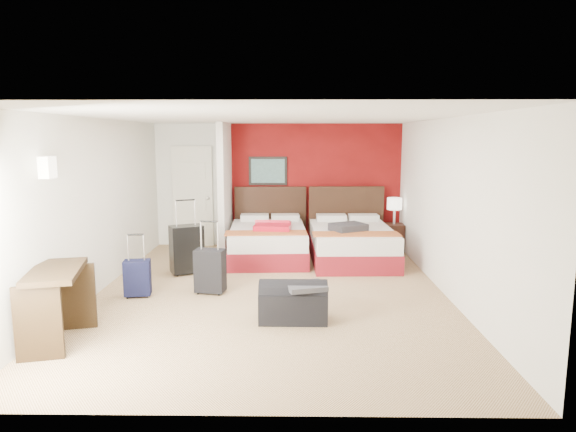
{
  "coord_description": "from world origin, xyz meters",
  "views": [
    {
      "loc": [
        0.35,
        -6.99,
        2.23
      ],
      "look_at": [
        0.24,
        0.8,
        1.0
      ],
      "focal_mm": 31.27,
      "sensor_mm": 36.0,
      "label": 1
    }
  ],
  "objects_px": {
    "bed_right": "(352,245)",
    "bed_left": "(268,243)",
    "duffel_bag": "(293,304)",
    "nightstand": "(393,237)",
    "suitcase_black": "(187,251)",
    "red_suitcase_open": "(273,225)",
    "table_lamp": "(394,211)",
    "suitcase_charcoal": "(210,272)",
    "suitcase_navy": "(138,280)",
    "desk": "(58,306)"
  },
  "relations": [
    {
      "from": "bed_right",
      "to": "red_suitcase_open",
      "type": "bearing_deg",
      "value": 175.77
    },
    {
      "from": "bed_left",
      "to": "suitcase_charcoal",
      "type": "relative_size",
      "value": 3.21
    },
    {
      "from": "suitcase_navy",
      "to": "table_lamp",
      "type": "bearing_deg",
      "value": 27.05
    },
    {
      "from": "suitcase_navy",
      "to": "bed_left",
      "type": "bearing_deg",
      "value": 44.28
    },
    {
      "from": "red_suitcase_open",
      "to": "table_lamp",
      "type": "xyz_separation_m",
      "value": [
        2.35,
        0.82,
        0.15
      ]
    },
    {
      "from": "table_lamp",
      "to": "suitcase_black",
      "type": "height_order",
      "value": "table_lamp"
    },
    {
      "from": "bed_left",
      "to": "duffel_bag",
      "type": "distance_m",
      "value": 3.19
    },
    {
      "from": "red_suitcase_open",
      "to": "suitcase_charcoal",
      "type": "distance_m",
      "value": 2.16
    },
    {
      "from": "suitcase_charcoal",
      "to": "suitcase_navy",
      "type": "relative_size",
      "value": 1.23
    },
    {
      "from": "bed_left",
      "to": "red_suitcase_open",
      "type": "xyz_separation_m",
      "value": [
        0.1,
        -0.1,
        0.35
      ]
    },
    {
      "from": "table_lamp",
      "to": "desk",
      "type": "relative_size",
      "value": 0.51
    },
    {
      "from": "bed_right",
      "to": "duffel_bag",
      "type": "xyz_separation_m",
      "value": [
        -1.04,
        -2.99,
        -0.1
      ]
    },
    {
      "from": "red_suitcase_open",
      "to": "suitcase_charcoal",
      "type": "bearing_deg",
      "value": -107.87
    },
    {
      "from": "desk",
      "to": "suitcase_black",
      "type": "bearing_deg",
      "value": 60.53
    },
    {
      "from": "bed_left",
      "to": "suitcase_black",
      "type": "bearing_deg",
      "value": -144.48
    },
    {
      "from": "suitcase_charcoal",
      "to": "desk",
      "type": "distance_m",
      "value": 2.25
    },
    {
      "from": "suitcase_charcoal",
      "to": "desk",
      "type": "bearing_deg",
      "value": -117.61
    },
    {
      "from": "bed_left",
      "to": "nightstand",
      "type": "relative_size",
      "value": 3.67
    },
    {
      "from": "desk",
      "to": "table_lamp",
      "type": "bearing_deg",
      "value": 31.45
    },
    {
      "from": "bed_left",
      "to": "duffel_bag",
      "type": "xyz_separation_m",
      "value": [
        0.48,
        -3.15,
        -0.09
      ]
    },
    {
      "from": "red_suitcase_open",
      "to": "suitcase_black",
      "type": "relative_size",
      "value": 1.13
    },
    {
      "from": "red_suitcase_open",
      "to": "suitcase_black",
      "type": "height_order",
      "value": "suitcase_black"
    },
    {
      "from": "bed_left",
      "to": "bed_right",
      "type": "relative_size",
      "value": 0.97
    },
    {
      "from": "bed_right",
      "to": "suitcase_black",
      "type": "distance_m",
      "value": 2.93
    },
    {
      "from": "bed_left",
      "to": "nightstand",
      "type": "height_order",
      "value": "bed_left"
    },
    {
      "from": "nightstand",
      "to": "duffel_bag",
      "type": "bearing_deg",
      "value": -113.26
    },
    {
      "from": "nightstand",
      "to": "duffel_bag",
      "type": "relative_size",
      "value": 0.65
    },
    {
      "from": "nightstand",
      "to": "table_lamp",
      "type": "xyz_separation_m",
      "value": [
        0.0,
        0.0,
        0.53
      ]
    },
    {
      "from": "nightstand",
      "to": "bed_left",
      "type": "bearing_deg",
      "value": -159.96
    },
    {
      "from": "duffel_bag",
      "to": "nightstand",
      "type": "bearing_deg",
      "value": 63.49
    },
    {
      "from": "bed_right",
      "to": "duffel_bag",
      "type": "distance_m",
      "value": 3.17
    },
    {
      "from": "bed_left",
      "to": "bed_right",
      "type": "bearing_deg",
      "value": -9.34
    },
    {
      "from": "nightstand",
      "to": "suitcase_navy",
      "type": "height_order",
      "value": "nightstand"
    },
    {
      "from": "suitcase_charcoal",
      "to": "duffel_bag",
      "type": "xyz_separation_m",
      "value": [
        1.2,
        -1.08,
        -0.1
      ]
    },
    {
      "from": "table_lamp",
      "to": "bed_right",
      "type": "bearing_deg",
      "value": -136.54
    },
    {
      "from": "bed_right",
      "to": "suitcase_black",
      "type": "xyz_separation_m",
      "value": [
        -2.8,
        -0.87,
        0.08
      ]
    },
    {
      "from": "desk",
      "to": "bed_left",
      "type": "bearing_deg",
      "value": 47.93
    },
    {
      "from": "suitcase_navy",
      "to": "desk",
      "type": "relative_size",
      "value": 0.49
    },
    {
      "from": "bed_left",
      "to": "red_suitcase_open",
      "type": "height_order",
      "value": "red_suitcase_open"
    },
    {
      "from": "table_lamp",
      "to": "suitcase_navy",
      "type": "xyz_separation_m",
      "value": [
        -4.17,
        -2.97,
        -0.55
      ]
    },
    {
      "from": "bed_left",
      "to": "table_lamp",
      "type": "height_order",
      "value": "table_lamp"
    },
    {
      "from": "suitcase_black",
      "to": "duffel_bag",
      "type": "distance_m",
      "value": 2.76
    },
    {
      "from": "nightstand",
      "to": "duffel_bag",
      "type": "height_order",
      "value": "nightstand"
    },
    {
      "from": "bed_right",
      "to": "red_suitcase_open",
      "type": "relative_size",
      "value": 2.33
    },
    {
      "from": "table_lamp",
      "to": "red_suitcase_open",
      "type": "bearing_deg",
      "value": -160.84
    },
    {
      "from": "bed_right",
      "to": "suitcase_navy",
      "type": "bearing_deg",
      "value": -148.92
    },
    {
      "from": "nightstand",
      "to": "suitcase_black",
      "type": "bearing_deg",
      "value": -151.19
    },
    {
      "from": "table_lamp",
      "to": "suitcase_charcoal",
      "type": "height_order",
      "value": "table_lamp"
    },
    {
      "from": "bed_right",
      "to": "bed_left",
      "type": "bearing_deg",
      "value": 172.19
    },
    {
      "from": "suitcase_navy",
      "to": "nightstand",
      "type": "bearing_deg",
      "value": 27.05
    }
  ]
}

